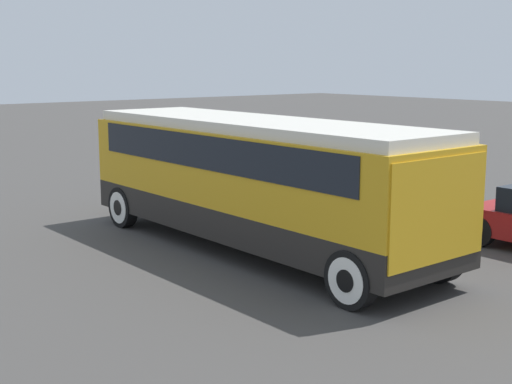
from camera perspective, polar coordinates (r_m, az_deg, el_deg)
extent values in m
plane|color=#423F3D|center=(15.66, 0.00, -4.63)|extent=(120.00, 120.00, 0.00)
cube|color=black|center=(15.48, 0.00, -1.91)|extent=(9.53, 2.58, 0.66)
cube|color=gold|center=(15.29, 0.00, 2.13)|extent=(9.53, 2.58, 1.54)
cube|color=black|center=(15.24, 0.00, 3.53)|extent=(8.39, 2.62, 0.69)
cube|color=silver|center=(15.19, 0.00, 5.43)|extent=(9.34, 2.37, 0.22)
cube|color=gold|center=(12.15, 13.84, -1.35)|extent=(0.36, 2.47, 1.76)
cylinder|color=black|center=(11.96, 7.63, -6.94)|extent=(1.01, 0.28, 1.01)
cylinder|color=silver|center=(11.96, 7.63, -6.94)|extent=(0.79, 0.30, 0.79)
cylinder|color=black|center=(11.96, 7.63, -6.94)|extent=(0.38, 0.32, 0.38)
cylinder|color=black|center=(13.71, 14.44, -4.95)|extent=(1.01, 0.28, 1.01)
cylinder|color=silver|center=(13.71, 14.44, -4.95)|extent=(0.79, 0.30, 0.79)
cylinder|color=black|center=(13.71, 14.44, -4.95)|extent=(0.38, 0.32, 0.38)
cylinder|color=black|center=(18.01, -10.60, -1.19)|extent=(1.01, 0.28, 1.01)
cylinder|color=silver|center=(18.01, -10.60, -1.19)|extent=(0.79, 0.30, 0.79)
cylinder|color=black|center=(18.01, -10.60, -1.19)|extent=(0.38, 0.32, 0.38)
cylinder|color=black|center=(19.22, -4.42, -0.33)|extent=(1.01, 0.28, 1.01)
cylinder|color=silver|center=(19.22, -4.42, -0.33)|extent=(0.79, 0.30, 0.79)
cylinder|color=black|center=(19.22, -4.42, -0.33)|extent=(0.38, 0.32, 0.38)
cube|color=silver|center=(20.62, 11.35, 0.40)|extent=(4.20, 1.80, 0.68)
cube|color=black|center=(20.63, 11.05, 2.20)|extent=(2.19, 1.62, 0.58)
cylinder|color=black|center=(19.02, 13.64, -1.33)|extent=(0.60, 0.22, 0.60)
cylinder|color=black|center=(19.02, 13.64, -1.33)|extent=(0.23, 0.26, 0.23)
cylinder|color=black|center=(20.32, 16.43, -0.73)|extent=(0.60, 0.22, 0.60)
cylinder|color=black|center=(20.32, 16.43, -0.73)|extent=(0.23, 0.26, 0.23)
cylinder|color=black|center=(21.18, 6.42, 0.06)|extent=(0.60, 0.22, 0.60)
cylinder|color=black|center=(21.18, 6.42, 0.06)|extent=(0.23, 0.26, 0.23)
cylinder|color=black|center=(22.35, 9.35, 0.52)|extent=(0.60, 0.22, 0.60)
cylinder|color=black|center=(22.35, 9.35, 0.52)|extent=(0.23, 0.26, 0.23)
cylinder|color=black|center=(16.67, 17.51, -2.99)|extent=(0.68, 0.22, 0.68)
cylinder|color=black|center=(16.67, 17.51, -2.99)|extent=(0.26, 0.26, 0.26)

